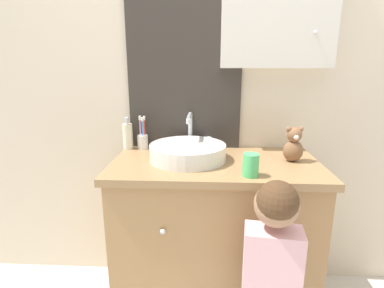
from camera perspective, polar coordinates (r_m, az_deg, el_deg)
The scene contains 8 objects.
wall_back at distance 1.72m, azimuth 5.13°, elevation 13.62°, with size 3.20×0.18×2.50m.
vanity_counter at distance 1.67m, azimuth 4.17°, elevation -17.18°, with size 1.02×0.56×0.85m.
sink_basin at distance 1.51m, azimuth -0.72°, elevation -1.34°, with size 0.38×0.44×0.21m.
toothbrush_holder at distance 1.73m, azimuth -9.35°, elevation 0.79°, with size 0.06×0.06×0.19m.
soap_dispenser at distance 1.73m, azimuth -12.13°, elevation 1.52°, with size 0.06×0.06×0.18m.
child_figure at distance 1.27m, azimuth 14.89°, elevation -22.96°, with size 0.25×0.45×0.93m.
teddy_bear at distance 1.55m, azimuth 18.77°, elevation -0.19°, with size 0.10×0.08×0.18m.
drinking_cup at distance 1.30m, azimuth 11.13°, elevation -3.96°, with size 0.07×0.07×0.10m, color #4CC670.
Camera 1 is at (-0.04, -1.10, 1.31)m, focal length 28.00 mm.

